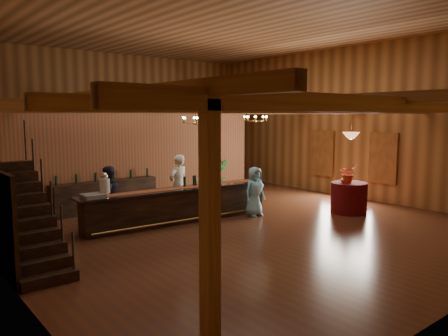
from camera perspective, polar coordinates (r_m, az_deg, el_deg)
floor at (r=12.81m, az=-0.62°, el=-6.70°), size 14.00×14.00×0.00m
ceiling at (r=12.70m, az=-0.66°, el=18.20°), size 14.00×14.00×0.00m
wall_back at (r=18.47m, az=-14.31°, el=5.86°), size 12.00×0.10×5.50m
wall_right at (r=16.85m, az=15.66°, el=5.74°), size 0.10×14.00×5.50m
beam_grid at (r=12.86m, az=-2.06°, el=7.92°), size 11.90×13.90×0.39m
support_posts at (r=12.15m, az=0.83°, el=0.23°), size 9.20×10.20×3.20m
partition_wall at (r=15.18m, az=-10.36°, el=1.25°), size 9.00×0.18×3.10m
window_right_front at (r=16.00m, az=20.09°, el=1.23°), size 0.12×1.05×1.75m
window_right_back at (r=17.47m, az=12.77°, el=1.92°), size 0.12×1.05×1.75m
staircase at (r=9.52m, az=-24.38°, el=-5.89°), size 1.00×2.80×2.00m
backroom_boxes at (r=17.16m, az=-12.89°, el=-1.61°), size 4.10×0.60×1.10m
tasting_bar at (r=12.44m, az=-5.76°, el=-4.81°), size 5.88×1.11×0.99m
beverage_dispenser at (r=11.46m, az=-15.33°, el=-2.13°), size 0.26×0.26×0.60m
glass_rack_tray at (r=11.30m, az=-16.78°, el=-3.52°), size 0.50×0.50×0.10m
raffle_drum at (r=13.77m, az=3.92°, el=-0.89°), size 0.34×0.24×0.30m
bar_bottle_0 at (r=12.53m, az=-5.17°, el=-1.79°), size 0.07×0.07×0.30m
bar_bottle_1 at (r=12.69m, az=-3.96°, el=-1.67°), size 0.07×0.07×0.30m
bar_bottle_2 at (r=12.71m, az=-3.76°, el=-1.65°), size 0.07×0.07×0.30m
backbar_shelf at (r=14.35m, az=-15.23°, el=-3.51°), size 3.44×0.69×0.96m
round_table at (r=14.09m, az=15.99°, el=-3.75°), size 1.10×1.10×0.95m
chandelier_left at (r=12.58m, az=-3.75°, el=6.31°), size 0.80×0.80×0.47m
chandelier_right at (r=15.31m, az=4.12°, el=6.48°), size 0.80×0.80×0.45m
pendant_lamp at (r=13.87m, az=16.25°, el=4.10°), size 0.52×0.52×0.90m
bartender at (r=13.25m, az=-5.96°, el=-2.22°), size 0.73×0.53×1.84m
staff_second at (r=12.15m, az=-14.93°, el=-3.67°), size 0.93×0.80×1.66m
guest at (r=13.12m, az=4.04°, el=-3.08°), size 0.73×0.47×1.49m
floor_plant at (r=17.15m, az=-0.45°, el=-1.07°), size 0.85×0.76×1.27m
table_flowers at (r=13.95m, az=15.87°, el=-0.66°), size 0.55×0.49×0.58m
table_vase at (r=13.99m, az=15.31°, el=-1.23°), size 0.15×0.15×0.29m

